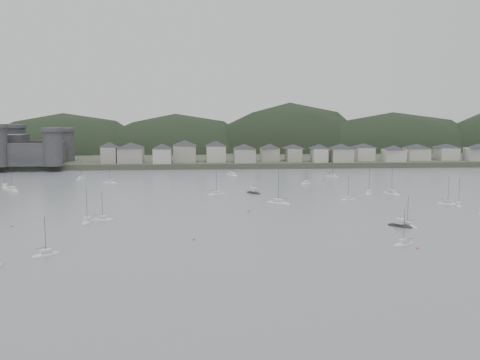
{
  "coord_description": "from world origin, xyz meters",
  "views": [
    {
      "loc": [
        -15.29,
        -135.46,
        32.4
      ],
      "look_at": [
        0.0,
        75.0,
        6.0
      ],
      "focal_mm": 42.17,
      "sensor_mm": 36.0,
      "label": 1
    }
  ],
  "objects": [
    {
      "name": "ground",
      "position": [
        0.0,
        0.0,
        0.0
      ],
      "size": [
        900.0,
        900.0,
        0.0
      ],
      "primitive_type": "plane",
      "color": "slate",
      "rests_on": "ground"
    },
    {
      "name": "far_shore_land",
      "position": [
        0.0,
        295.0,
        1.5
      ],
      "size": [
        900.0,
        250.0,
        3.0
      ],
      "primitive_type": "cube",
      "color": "#383D2D",
      "rests_on": "ground"
    },
    {
      "name": "castle",
      "position": [
        -120.0,
        179.8,
        10.96
      ],
      "size": [
        66.0,
        43.0,
        20.0
      ],
      "color": "#323235",
      "rests_on": "far_shore_land"
    },
    {
      "name": "motor_launch_far",
      "position": [
        5.71,
        80.74,
        0.29
      ],
      "size": [
        6.74,
        8.07,
        3.87
      ],
      "rotation": [
        0.0,
        0.0,
        3.74
      ],
      "color": "black",
      "rests_on": "ground"
    },
    {
      "name": "forested_ridge",
      "position": [
        4.83,
        269.4,
        -11.28
      ],
      "size": [
        851.55,
        103.94,
        102.57
      ],
      "color": "black",
      "rests_on": "ground"
    },
    {
      "name": "waterfront_town",
      "position": [
        50.59,
        183.34,
        8.66
      ],
      "size": [
        451.48,
        28.46,
        12.92
      ],
      "color": "#9E9C91",
      "rests_on": "far_shore_land"
    },
    {
      "name": "motor_launch_near",
      "position": [
        40.46,
        15.21,
        0.29
      ],
      "size": [
        7.1,
        7.27,
        3.79
      ],
      "rotation": [
        0.0,
        0.0,
        0.76
      ],
      "color": "black",
      "rests_on": "ground"
    },
    {
      "name": "moored_fleet",
      "position": [
        -27.49,
        63.99,
        0.18
      ],
      "size": [
        201.06,
        170.78,
        13.41
      ],
      "color": "silver",
      "rests_on": "ground"
    },
    {
      "name": "mooring_buoys",
      "position": [
        3.27,
        52.88,
        0.15
      ],
      "size": [
        170.98,
        139.65,
        0.7
      ],
      "color": "#D17145",
      "rests_on": "ground"
    }
  ]
}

